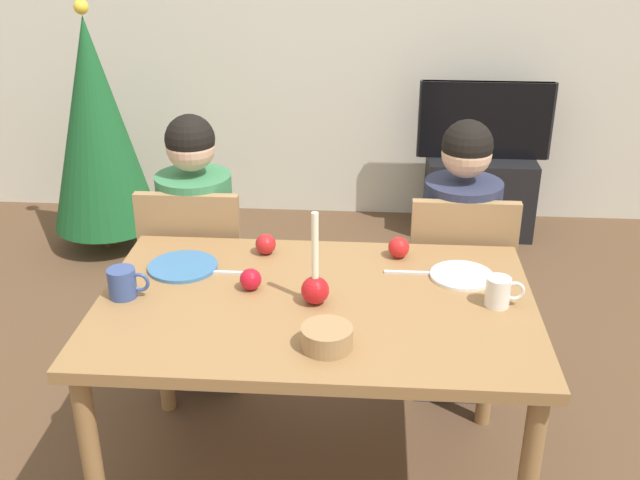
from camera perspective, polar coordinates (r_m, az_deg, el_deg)
name	(u,v)px	position (r m, az deg, el deg)	size (l,w,h in m)	color
back_wall	(348,8)	(4.74, 2.16, 17.09)	(6.40, 0.10, 2.60)	beige
dining_table	(316,323)	(2.46, -0.33, -6.26)	(1.40, 0.90, 0.75)	olive
chair_left	(198,274)	(3.14, -9.20, -2.54)	(0.40, 0.40, 0.90)	#99754C
chair_right	(457,282)	(3.08, 10.30, -3.17)	(0.40, 0.40, 0.90)	#99754C
person_left_child	(199,258)	(3.14, -9.15, -1.33)	(0.30, 0.30, 1.17)	#33384C
person_right_child	(457,266)	(3.08, 10.32, -1.94)	(0.30, 0.30, 1.17)	#33384C
tv_stand	(478,194)	(4.76, 11.87, 3.40)	(0.64, 0.40, 0.48)	black
tv	(485,120)	(4.62, 12.38, 8.84)	(0.79, 0.05, 0.46)	black
christmas_tree	(96,125)	(4.48, -16.56, 8.33)	(0.61, 0.61, 1.42)	brown
candle_centerpiece	(315,285)	(2.37, -0.41, -3.40)	(0.09, 0.09, 0.31)	red
plate_left	(183,266)	(2.66, -10.33, -1.98)	(0.24, 0.24, 0.01)	teal
plate_right	(462,276)	(2.60, 10.67, -2.66)	(0.21, 0.21, 0.01)	white
mug_left	(123,283)	(2.49, -14.65, -3.16)	(0.14, 0.09, 0.10)	#33477F
mug_right	(499,292)	(2.43, 13.39, -3.83)	(0.12, 0.08, 0.10)	silver
fork_left	(229,272)	(2.60, -6.93, -2.45)	(0.18, 0.01, 0.01)	silver
fork_right	(411,273)	(2.60, 6.86, -2.46)	(0.18, 0.01, 0.01)	silver
bowl_walnuts	(327,337)	(2.16, 0.52, -7.37)	(0.15, 0.15, 0.06)	#99754C
apple_near_candle	(266,244)	(2.71, -4.13, -0.31)	(0.07, 0.07, 0.07)	#AF1C1D
apple_by_left_plate	(251,279)	(2.47, -5.27, -2.98)	(0.07, 0.07, 0.07)	red
apple_by_right_mug	(399,247)	(2.69, 5.97, -0.56)	(0.08, 0.08, 0.08)	red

